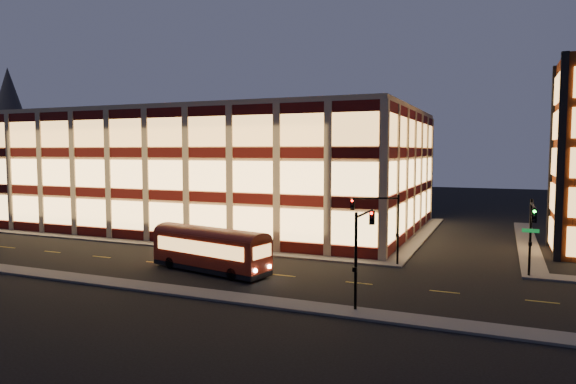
% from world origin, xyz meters
% --- Properties ---
extents(ground, '(200.00, 200.00, 0.00)m').
position_xyz_m(ground, '(0.00, 0.00, 0.00)').
color(ground, black).
rests_on(ground, ground).
extents(sidewalk_office_south, '(54.00, 2.00, 0.15)m').
position_xyz_m(sidewalk_office_south, '(-3.00, 1.00, 0.07)').
color(sidewalk_office_south, '#514F4C').
rests_on(sidewalk_office_south, ground).
extents(sidewalk_office_east, '(2.00, 30.00, 0.15)m').
position_xyz_m(sidewalk_office_east, '(23.00, 17.00, 0.07)').
color(sidewalk_office_east, '#514F4C').
rests_on(sidewalk_office_east, ground).
extents(sidewalk_tower_west, '(2.00, 30.00, 0.15)m').
position_xyz_m(sidewalk_tower_west, '(34.00, 17.00, 0.07)').
color(sidewalk_tower_west, '#514F4C').
rests_on(sidewalk_tower_west, ground).
extents(sidewalk_near, '(100.00, 2.00, 0.15)m').
position_xyz_m(sidewalk_near, '(0.00, -13.00, 0.07)').
color(sidewalk_near, '#514F4C').
rests_on(sidewalk_near, ground).
extents(office_building, '(50.45, 30.45, 14.50)m').
position_xyz_m(office_building, '(-2.91, 16.91, 7.25)').
color(office_building, tan).
rests_on(office_building, ground).
extents(church_tower, '(5.00, 5.00, 18.00)m').
position_xyz_m(church_tower, '(-70.00, 40.00, 9.00)').
color(church_tower, '#2D2621').
rests_on(church_tower, ground).
extents(church_spire, '(6.00, 6.00, 10.00)m').
position_xyz_m(church_spire, '(-70.00, 40.00, 23.00)').
color(church_spire, '#4C473F').
rests_on(church_spire, church_tower).
extents(traffic_signal_far, '(3.79, 1.87, 6.00)m').
position_xyz_m(traffic_signal_far, '(22.21, 0.24, 4.11)').
color(traffic_signal_far, black).
rests_on(traffic_signal_far, ground).
extents(traffic_signal_right, '(1.20, 4.37, 6.00)m').
position_xyz_m(traffic_signal_right, '(33.50, -0.62, 4.10)').
color(traffic_signal_right, black).
rests_on(traffic_signal_right, ground).
extents(traffic_signal_near, '(0.32, 4.45, 6.00)m').
position_xyz_m(traffic_signal_near, '(23.50, -11.03, 4.13)').
color(traffic_signal_near, black).
rests_on(traffic_signal_near, ground).
extents(trolley_bus, '(10.83, 4.86, 3.56)m').
position_xyz_m(trolley_bus, '(10.09, -6.99, 1.97)').
color(trolley_bus, maroon).
rests_on(trolley_bus, ground).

